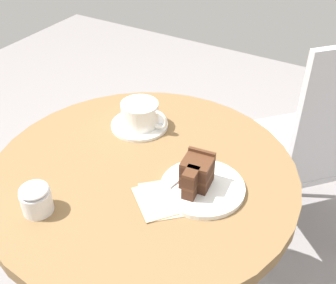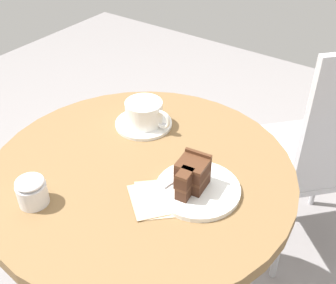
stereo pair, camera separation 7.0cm
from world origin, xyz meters
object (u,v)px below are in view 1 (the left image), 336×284
Objects in this scene: saucer at (140,125)px; cafe_chair at (323,139)px; teaspoon at (154,121)px; fork at (195,167)px; coffee_cup at (141,113)px; cake_plate at (203,187)px; napkin at (166,198)px; sugar_pot at (36,199)px; cake_slice at (196,173)px.

saucer is 0.64m from cafe_chair.
fork is (0.19, -0.12, 0.00)m from teaspoon.
saucer is 0.04m from coffee_cup.
teaspoon is 0.29m from cake_plate.
fork is at bearing -14.54° from teaspoon.
napkin is at bearing -45.49° from coffee_cup.
fork is (-0.04, 0.05, 0.01)m from cake_plate.
cake_plate is 1.29× the size of fork.
cafe_chair reaches higher than saucer.
teaspoon is at bearing 67.44° from fork.
fork is at bearing 84.71° from napkin.
sugar_pot is (-0.01, -0.38, 0.03)m from saucer.
cake_plate is at bearing 51.20° from napkin.
coffee_cup is at bearing 76.45° from fork.
saucer reaches higher than napkin.
saucer is 2.28× the size of sugar_pot.
coffee_cup is at bearing 3.35° from saucer.
cafe_chair reaches higher than teaspoon.
coffee_cup is at bearing -115.67° from teaspoon.
fork is (-0.03, 0.05, -0.03)m from cake_slice.
cake_plate is 0.21× the size of cafe_chair.
cafe_chair reaches higher than cake_plate.
cake_slice reaches higher than cake_plate.
cake_plate is (0.23, -0.17, -0.01)m from teaspoon.
cake_slice is 0.11× the size of cafe_chair.
napkin is at bearing -128.80° from cake_plate.
cake_slice reaches higher than sugar_pot.
cake_plate is 0.37m from sugar_pot.
cake_plate reaches higher than napkin.
cake_slice is (0.25, -0.15, 0.00)m from coffee_cup.
cake_slice reaches higher than saucer.
saucer is 0.24m from fork.
teaspoon is 0.28m from cake_slice.
cake_slice is (-0.01, -0.01, 0.04)m from cake_plate.
coffee_cup is at bearing 87.84° from sugar_pot.
sugar_pot reaches higher than saucer.
cake_slice reaches higher than napkin.
coffee_cup reaches higher than sugar_pot.
fork is at bearing 21.83° from cafe_chair.
fork reaches higher than saucer.
teaspoon is 0.61× the size of fork.
coffee_cup is (0.00, 0.00, 0.04)m from saucer.
cafe_chair is at bearing 61.96° from sugar_pot.
cake_plate is 0.63m from cafe_chair.
napkin is 0.71m from cafe_chair.
cake_plate is 0.06m from fork.
saucer is 1.15× the size of coffee_cup.
cafe_chair is (0.18, 0.59, -0.21)m from cake_slice.
cafe_chair is at bearing 46.25° from coffee_cup.
teaspoon is 1.32× the size of sugar_pot.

